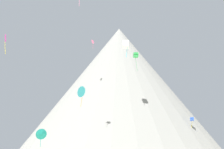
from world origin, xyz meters
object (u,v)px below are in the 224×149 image
object	(u,v)px
kite_green_high	(136,55)
kite_rainbow_high	(93,42)
kite_blue_low	(192,119)
kite_violet_low	(70,140)
rock_massif	(119,95)
kite_magenta_high	(6,38)
kite_teal_low	(41,134)
kite_white_mid	(126,44)
kite_cyan_mid	(81,92)

from	to	relation	value
kite_green_high	kite_rainbow_high	world-z (taller)	kite_rainbow_high
kite_rainbow_high	kite_blue_low	world-z (taller)	kite_rainbow_high
kite_violet_low	kite_green_high	bearing A→B (deg)	-168.48
rock_massif	kite_blue_low	xyz separation A→B (m)	(24.93, -19.47, -11.46)
kite_blue_low	kite_magenta_high	bearing A→B (deg)	-140.70
rock_massif	kite_green_high	world-z (taller)	rock_massif
kite_violet_low	kite_blue_low	xyz separation A→B (m)	(34.40, 11.05, 6.22)
kite_rainbow_high	kite_teal_low	xyz separation A→B (m)	(-7.52, -19.21, -29.53)
kite_violet_low	kite_green_high	distance (m)	30.60
kite_white_mid	kite_teal_low	xyz separation A→B (m)	(-21.95, 14.69, -15.99)
kite_magenta_high	kite_teal_low	bearing A→B (deg)	-89.88
kite_teal_low	kite_blue_low	xyz separation A→B (m)	(37.37, 24.03, 5.00)
kite_magenta_high	kite_cyan_mid	bearing A→B (deg)	-122.30
rock_massif	kite_rainbow_high	xyz separation A→B (m)	(-4.91, -24.28, 13.07)
kite_violet_low	kite_white_mid	xyz separation A→B (m)	(18.98, -27.67, 17.21)
rock_massif	kite_cyan_mid	xyz separation A→B (m)	(-1.80, -47.78, -7.32)
kite_violet_low	kite_blue_low	world-z (taller)	kite_blue_low
kite_magenta_high	kite_blue_low	size ratio (longest dim) A/B	1.09
kite_violet_low	rock_massif	bearing A→B (deg)	-100.55
kite_teal_low	kite_rainbow_high	bearing A→B (deg)	34.36
kite_green_high	kite_magenta_high	distance (m)	35.87
rock_massif	kite_teal_low	world-z (taller)	rock_massif
rock_massif	kite_blue_low	distance (m)	33.64
kite_rainbow_high	kite_blue_low	xyz separation A→B (m)	(29.84, 4.82, -24.54)
rock_massif	kite_violet_low	distance (m)	36.52
kite_violet_low	kite_white_mid	bearing A→B (deg)	131.13
kite_teal_low	kite_violet_low	bearing A→B (deg)	42.87
rock_massif	kite_violet_low	xyz separation A→B (m)	(-9.47, -30.51, -17.68)
kite_green_high	kite_magenta_high	size ratio (longest dim) A/B	1.10
kite_violet_low	kite_teal_low	distance (m)	13.37
kite_violet_low	kite_blue_low	size ratio (longest dim) A/B	1.05
kite_green_high	kite_cyan_mid	distance (m)	25.83
kite_violet_low	kite_teal_low	xyz separation A→B (m)	(-2.97, -12.98, 1.22)
kite_cyan_mid	kite_blue_low	size ratio (longest dim) A/B	1.00
kite_white_mid	kite_blue_low	world-z (taller)	kite_white_mid
kite_white_mid	kite_rainbow_high	xyz separation A→B (m)	(-14.42, 33.90, 13.55)
kite_magenta_high	kite_green_high	bearing A→B (deg)	-92.72
kite_violet_low	kite_green_high	xyz separation A→B (m)	(18.61, 1.57, 24.24)
kite_cyan_mid	kite_teal_low	size ratio (longest dim) A/B	1.10
kite_violet_low	kite_magenta_high	distance (m)	32.10
kite_green_high	kite_rainbow_high	distance (m)	16.18
kite_white_mid	rock_massif	bearing A→B (deg)	-89.20
kite_teal_low	kite_blue_low	bearing A→B (deg)	-1.51
kite_blue_low	kite_teal_low	bearing A→B (deg)	-141.64
kite_magenta_high	kite_teal_low	size ratio (longest dim) A/B	1.19
kite_green_high	kite_blue_low	world-z (taller)	kite_green_high
kite_magenta_high	kite_rainbow_high	distance (m)	30.41
kite_green_high	kite_white_mid	world-z (taller)	kite_green_high
rock_massif	kite_magenta_high	bearing A→B (deg)	-112.19
kite_violet_low	kite_green_high	world-z (taller)	kite_green_high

